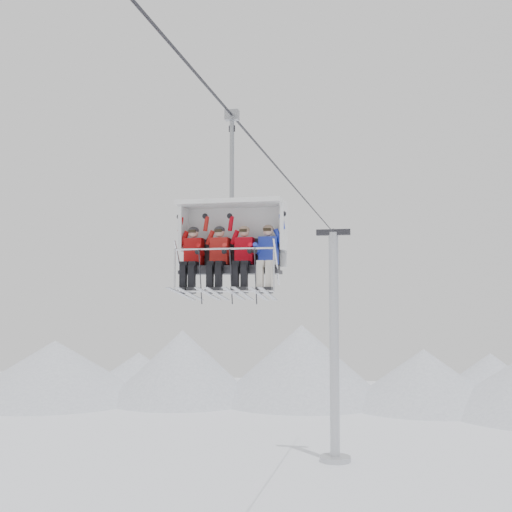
% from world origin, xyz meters
% --- Properties ---
extents(ridgeline, '(72.00, 21.00, 7.00)m').
position_xyz_m(ridgeline, '(-1.58, 42.05, 2.84)').
color(ridgeline, silver).
rests_on(ridgeline, ground).
extents(lift_tower_right, '(2.00, 1.80, 13.48)m').
position_xyz_m(lift_tower_right, '(0.00, 22.00, 5.78)').
color(lift_tower_right, '#AFB1B7').
rests_on(lift_tower_right, ground).
extents(haul_cable, '(0.06, 50.00, 0.06)m').
position_xyz_m(haul_cable, '(0.00, 0.00, 13.30)').
color(haul_cable, '#2A2A2F').
rests_on(haul_cable, lift_tower_left).
extents(chairlift_carrier, '(2.29, 1.17, 3.98)m').
position_xyz_m(chairlift_carrier, '(0.00, -2.40, 10.66)').
color(chairlift_carrier, black).
rests_on(chairlift_carrier, haul_cable).
extents(skier_far_left, '(0.39, 1.69, 1.57)m').
position_xyz_m(skier_far_left, '(-0.82, -2.71, 10.19)').
color(skier_far_left, '#A90B0C').
rests_on(skier_far_left, chairlift_carrier).
extents(skier_center_left, '(0.39, 1.69, 1.57)m').
position_xyz_m(skier_center_left, '(-0.24, -2.71, 10.19)').
color(skier_center_left, '#B31A15').
rests_on(skier_center_left, chairlift_carrier).
extents(skier_center_right, '(0.39, 1.69, 1.56)m').
position_xyz_m(skier_center_right, '(0.30, -2.71, 10.19)').
color(skier_center_right, '#C10412').
rests_on(skier_center_right, chairlift_carrier).
extents(skier_far_right, '(0.39, 1.69, 1.57)m').
position_xyz_m(skier_far_right, '(0.82, -2.71, 10.19)').
color(skier_far_right, '#1F31AF').
rests_on(skier_far_right, chairlift_carrier).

